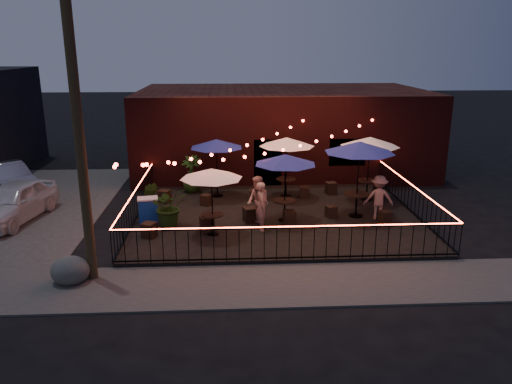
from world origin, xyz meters
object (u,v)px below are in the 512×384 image
cafe_table_2 (285,160)px  cafe_table_4 (360,148)px  cafe_table_1 (216,144)px  cafe_table_0 (211,174)px  cafe_table_5 (370,143)px  cooler (148,210)px  utility_pole (79,133)px  cafe_table_3 (287,143)px  boulder (70,271)px

cafe_table_2 → cafe_table_4: 2.66m
cafe_table_4 → cafe_table_1: bearing=151.1°
cafe_table_2 → cafe_table_0: bearing=-153.9°
cafe_table_4 → cafe_table_5: 2.20m
cafe_table_0 → cooler: size_ratio=2.58×
utility_pole → cafe_table_5: bearing=34.4°
cafe_table_3 → cooler: size_ratio=2.69×
cafe_table_0 → cafe_table_5: 6.99m
cafe_table_2 → cafe_table_5: size_ratio=0.90×
utility_pole → cafe_table_3: bearing=48.8°
utility_pole → boulder: size_ratio=8.40×
utility_pole → cafe_table_1: bearing=65.5°
cafe_table_1 → boulder: size_ratio=2.95×
cooler → boulder: 4.49m
utility_pole → cafe_table_5: (9.20, 6.30, -1.53)m
cafe_table_1 → cafe_table_4: cafe_table_4 is taller
cafe_table_3 → cafe_table_2: bearing=-97.4°
utility_pole → cooler: (0.90, 4.02, -3.39)m
utility_pole → cafe_table_1: utility_pole is taller
cafe_table_4 → cafe_table_3: bearing=131.1°
cooler → cafe_table_1: bearing=43.6°
utility_pole → cooler: size_ratio=8.82×
utility_pole → cafe_table_1: 7.97m
cafe_table_1 → cafe_table_5: bearing=-7.5°
utility_pole → cafe_table_2: 7.12m
cafe_table_1 → cooler: bearing=-127.2°
utility_pole → cafe_table_5: 11.25m
cooler → cafe_table_3: bearing=20.0°
cafe_table_1 → cafe_table_5: cafe_table_5 is taller
cafe_table_5 → cooler: bearing=-164.7°
cafe_table_2 → cafe_table_4: (2.62, 0.30, 0.33)m
cafe_table_3 → cooler: (-5.12, -2.87, -1.77)m
cafe_table_2 → boulder: bearing=-145.4°
cafe_table_5 → cooler: 8.80m
utility_pole → cooler: bearing=77.4°
cafe_table_5 → cafe_table_1: bearing=172.5°
cafe_table_1 → boulder: bearing=-117.1°
cafe_table_1 → cafe_table_4: bearing=-28.9°
cafe_table_1 → cafe_table_5: (5.97, -0.79, 0.16)m
cafe_table_1 → cooler: 4.21m
cafe_table_2 → cafe_table_5: (3.56, 2.29, 0.14)m
cafe_table_2 → cafe_table_5: bearing=32.8°
utility_pole → cafe_table_5: utility_pole is taller
boulder → cafe_table_3: bearing=47.5°
cafe_table_5 → boulder: size_ratio=3.12×
cafe_table_2 → cafe_table_4: size_ratio=0.84×
cafe_table_3 → boulder: 9.87m
cafe_table_0 → cafe_table_5: (6.04, 3.51, 0.30)m
cooler → cafe_table_2: bearing=-9.4°
cafe_table_5 → boulder: (-9.71, -6.54, -2.09)m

